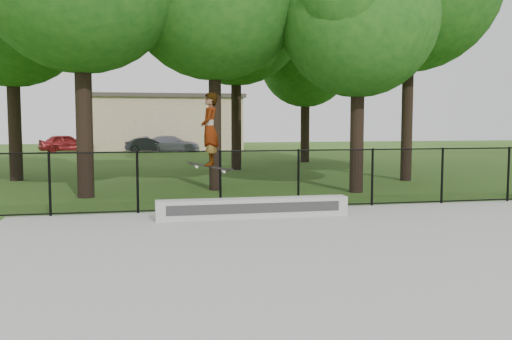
% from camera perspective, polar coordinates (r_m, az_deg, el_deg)
% --- Properties ---
extents(ground, '(100.00, 100.00, 0.00)m').
position_cam_1_polar(ground, '(9.18, 14.61, -9.58)').
color(ground, '#2F5317').
rests_on(ground, ground).
extents(concrete_slab, '(14.00, 12.00, 0.06)m').
position_cam_1_polar(concrete_slab, '(9.18, 14.62, -9.40)').
color(concrete_slab, '#9FA09B').
rests_on(concrete_slab, ground).
extents(grind_ledge, '(4.42, 0.40, 0.45)m').
position_cam_1_polar(grind_ledge, '(13.06, -0.27, -3.81)').
color(grind_ledge, '#AFAFAA').
rests_on(grind_ledge, concrete_slab).
extents(car_a, '(4.03, 2.54, 1.28)m').
position_cam_1_polar(car_a, '(42.91, -18.42, 2.56)').
color(car_a, maroon).
rests_on(car_a, ground).
extents(car_b, '(2.98, 1.43, 1.04)m').
position_cam_1_polar(car_b, '(41.55, -10.80, 2.48)').
color(car_b, black).
rests_on(car_b, ground).
extents(car_c, '(3.82, 2.00, 1.16)m').
position_cam_1_polar(car_c, '(41.78, -8.39, 2.61)').
color(car_c, gray).
rests_on(car_c, ground).
extents(skater_airborne, '(0.83, 0.65, 1.77)m').
position_cam_1_polar(skater_airborne, '(12.59, -4.66, 3.93)').
color(skater_airborne, black).
rests_on(skater_airborne, ground).
extents(chainlink_fence, '(16.06, 0.06, 1.50)m').
position_cam_1_polar(chainlink_fence, '(14.49, 4.27, -0.85)').
color(chainlink_fence, black).
rests_on(chainlink_fence, concrete_slab).
extents(tree_row, '(20.74, 17.94, 10.77)m').
position_cam_1_polar(tree_row, '(22.21, -1.76, 16.20)').
color(tree_row, black).
rests_on(tree_row, ground).
extents(distant_building, '(12.40, 6.40, 4.30)m').
position_cam_1_polar(distant_building, '(45.99, -9.35, 4.79)').
color(distant_building, '#CBB88F').
rests_on(distant_building, ground).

